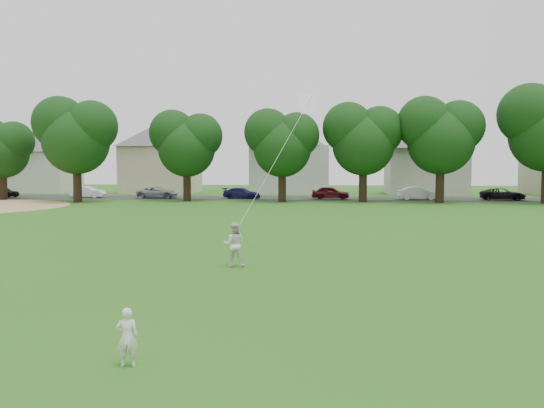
{
  "coord_description": "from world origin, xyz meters",
  "views": [
    {
      "loc": [
        3.8,
        -12.18,
        3.33
      ],
      "look_at": [
        2.46,
        2.0,
        2.3
      ],
      "focal_mm": 35.0,
      "sensor_mm": 36.0,
      "label": 1
    }
  ],
  "objects": [
    {
      "name": "ground",
      "position": [
        0.0,
        0.0,
        0.0
      ],
      "size": [
        160.0,
        160.0,
        0.0
      ],
      "primitive_type": "plane",
      "color": "#265713",
      "rests_on": "ground"
    },
    {
      "name": "kite",
      "position": [
        2.1,
        6.35,
        3.35
      ],
      "size": [
        1.7,
        1.79,
        5.84
      ],
      "color": "white",
      "rests_on": "ground"
    },
    {
      "name": "street",
      "position": [
        0.0,
        42.0,
        0.01
      ],
      "size": [
        90.0,
        7.0,
        0.01
      ],
      "primitive_type": "cube",
      "color": "#2D2D30",
      "rests_on": "ground"
    },
    {
      "name": "tree_row",
      "position": [
        1.25,
        36.57,
        6.38
      ],
      "size": [
        81.89,
        9.02,
        10.82
      ],
      "color": "black",
      "rests_on": "ground"
    },
    {
      "name": "toddler",
      "position": [
        0.61,
        -3.86,
        0.5
      ],
      "size": [
        0.41,
        0.32,
        0.99
      ],
      "primitive_type": "imported",
      "rotation": [
        0.0,
        0.0,
        3.39
      ],
      "color": "white",
      "rests_on": "ground"
    },
    {
      "name": "house_row",
      "position": [
        -1.0,
        52.0,
        4.99
      ],
      "size": [
        76.46,
        13.26,
        10.33
      ],
      "color": "silver",
      "rests_on": "ground"
    },
    {
      "name": "parked_cars",
      "position": [
        -1.95,
        41.0,
        0.6
      ],
      "size": [
        55.17,
        2.46,
        1.28
      ],
      "color": "black",
      "rests_on": "ground"
    },
    {
      "name": "older_boy",
      "position": [
        0.93,
        4.98,
        0.74
      ],
      "size": [
        0.76,
        0.61,
        1.47
      ],
      "primitive_type": "imported",
      "rotation": [
        0.0,
        0.0,
        3.22
      ],
      "color": "silver",
      "rests_on": "ground"
    }
  ]
}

